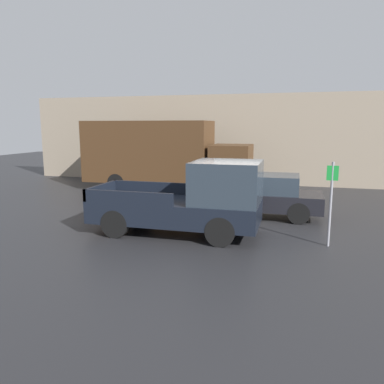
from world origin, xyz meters
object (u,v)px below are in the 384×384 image
at_px(car, 263,195).
at_px(delivery_truck, 160,154).
at_px(pickup_truck, 192,201).
at_px(parking_sign, 331,199).

relative_size(car, delivery_truck, 0.50).
distance_m(pickup_truck, parking_sign, 3.93).
relative_size(pickup_truck, parking_sign, 2.19).
xyz_separation_m(delivery_truck, parking_sign, (7.66, -7.51, -0.55)).
relative_size(delivery_truck, parking_sign, 3.64).
bearing_deg(pickup_truck, car, 58.08).
height_order(delivery_truck, parking_sign, delivery_truck).
bearing_deg(parking_sign, car, 123.90).
height_order(car, parking_sign, parking_sign).
distance_m(delivery_truck, parking_sign, 10.74).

